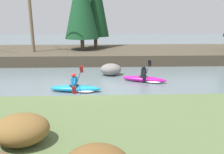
{
  "coord_description": "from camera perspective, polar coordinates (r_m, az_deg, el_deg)",
  "views": [
    {
      "loc": [
        0.82,
        -11.57,
        3.74
      ],
      "look_at": [
        1.29,
        0.39,
        0.55
      ],
      "focal_mm": 35.0,
      "sensor_mm": 36.0,
      "label": 1
    }
  ],
  "objects": [
    {
      "name": "kayaker_middle",
      "position": [
        11.72,
        -9.05,
        -2.85
      ],
      "size": [
        2.79,
        2.07,
        1.2
      ],
      "rotation": [
        0.0,
        0.0,
        -0.1
      ],
      "color": "#1993D6",
      "rests_on": "ground"
    },
    {
      "name": "boulder_midstream",
      "position": [
        14.93,
        -0.3,
        2.01
      ],
      "size": [
        1.43,
        1.12,
        0.81
      ],
      "color": "gray",
      "rests_on": "ground"
    },
    {
      "name": "riverbank_far",
      "position": [
        21.47,
        -4.45,
        6.06
      ],
      "size": [
        44.0,
        8.2,
        0.89
      ],
      "color": "#4C4233",
      "rests_on": "ground"
    },
    {
      "name": "conifer_tree_left",
      "position": [
        21.28,
        -8.12,
        18.99
      ],
      "size": [
        3.17,
        3.17,
        7.78
      ],
      "color": "brown",
      "rests_on": "riverbank_far"
    },
    {
      "name": "shrub_clump_third",
      "position": [
        6.38,
        -22.59,
        -12.51
      ],
      "size": [
        1.47,
        1.23,
        0.8
      ],
      "color": "brown",
      "rests_on": "riverbank_near"
    },
    {
      "name": "riverbank_near",
      "position": [
        6.38,
        -9.75,
        -18.34
      ],
      "size": [
        44.0,
        7.41,
        0.53
      ],
      "color": "#5B7042",
      "rests_on": "ground"
    },
    {
      "name": "bare_tree_mid_upstream",
      "position": [
        20.78,
        -20.46,
        15.99
      ],
      "size": [
        4.14,
        4.09,
        7.56
      ],
      "color": "#7A664C",
      "rests_on": "riverbank_far"
    },
    {
      "name": "ground_plane",
      "position": [
        12.18,
        -6.02,
        -3.04
      ],
      "size": [
        90.0,
        90.0,
        0.0
      ],
      "primitive_type": "plane",
      "color": "slate"
    },
    {
      "name": "kayaker_lead",
      "position": [
        13.51,
        8.82,
        -0.46
      ],
      "size": [
        2.74,
        2.01,
        1.2
      ],
      "rotation": [
        0.0,
        0.0,
        -0.35
      ],
      "color": "#C61999",
      "rests_on": "ground"
    }
  ]
}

